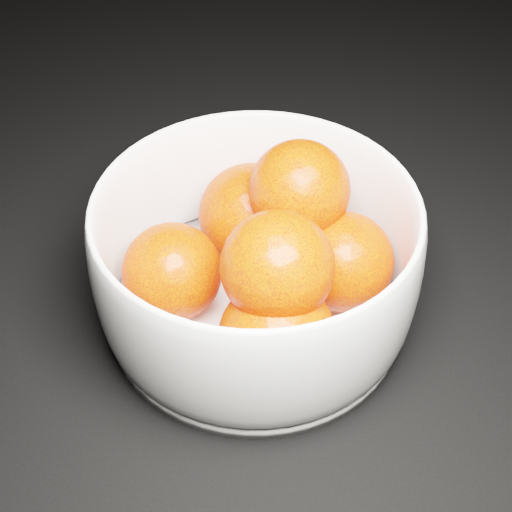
% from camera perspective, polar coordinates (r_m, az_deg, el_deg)
% --- Properties ---
extents(ground, '(3.00, 3.00, 0.00)m').
position_cam_1_polar(ground, '(0.72, 4.55, 10.03)').
color(ground, black).
rests_on(ground, ground).
extents(bowl, '(0.23, 0.23, 0.11)m').
position_cam_1_polar(bowl, '(0.50, 0.00, -0.46)').
color(bowl, silver).
rests_on(bowl, ground).
extents(orange_pile, '(0.18, 0.19, 0.12)m').
position_cam_1_polar(orange_pile, '(0.49, 1.11, 0.03)').
color(orange_pile, '#FF2F05').
rests_on(orange_pile, bowl).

